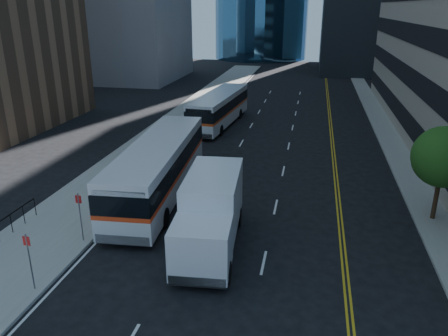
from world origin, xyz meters
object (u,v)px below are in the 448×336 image
bus_front (159,167)px  street_tree (444,157)px  bus_rear (219,108)px  box_truck (210,213)px

bus_front → street_tree: bearing=-4.6°
street_tree → bus_rear: size_ratio=0.42×
street_tree → bus_front: street_tree is taller
street_tree → box_truck: 12.43m
bus_rear → box_truck: box_truck is taller
bus_rear → box_truck: (4.43, -22.72, 0.12)m
street_tree → box_truck: size_ratio=0.69×
box_truck → bus_front: bearing=125.2°
street_tree → bus_rear: 23.59m
bus_rear → bus_front: bearing=-84.9°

